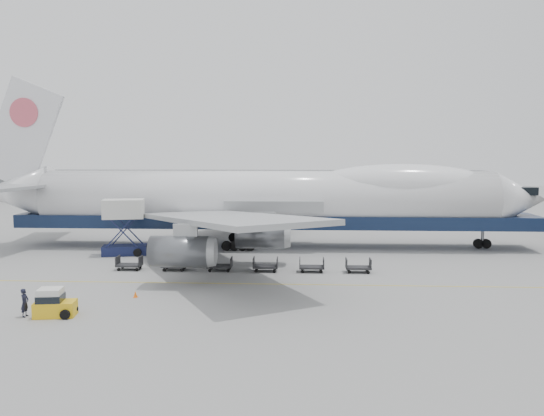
# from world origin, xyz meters

# --- Properties ---
(ground) EXTENTS (260.00, 260.00, 0.00)m
(ground) POSITION_xyz_m (0.00, 0.00, 0.00)
(ground) COLOR gray
(ground) RESTS_ON ground
(apron_line) EXTENTS (60.00, 0.15, 0.01)m
(apron_line) POSITION_xyz_m (0.00, -6.00, 0.01)
(apron_line) COLOR gold
(apron_line) RESTS_ON ground
(hangar) EXTENTS (110.00, 8.00, 7.00)m
(hangar) POSITION_xyz_m (-10.00, 70.00, 3.50)
(hangar) COLOR slate
(hangar) RESTS_ON ground
(airliner) EXTENTS (67.00, 55.30, 19.98)m
(airliner) POSITION_xyz_m (0.64, 12.00, 5.62)
(airliner) COLOR white
(airliner) RESTS_ON ground
(catering_truck) EXTENTS (5.00, 3.89, 6.02)m
(catering_truck) POSITION_xyz_m (-15.04, 6.12, 3.43)
(catering_truck) COLOR #161D43
(catering_truck) RESTS_ON ground
(baggage_tug) EXTENTS (2.82, 1.78, 1.93)m
(baggage_tug) POSITION_xyz_m (-12.73, -15.54, 0.86)
(baggage_tug) COLOR yellow
(baggage_tug) RESTS_ON ground
(ground_worker) EXTENTS (0.48, 0.72, 1.93)m
(ground_worker) POSITION_xyz_m (-14.61, -15.72, 0.96)
(ground_worker) COLOR black
(ground_worker) RESTS_ON ground
(traffic_cone) EXTENTS (0.34, 0.34, 0.50)m
(traffic_cone) POSITION_xyz_m (-8.66, -10.61, 0.24)
(traffic_cone) COLOR #FF660D
(traffic_cone) RESTS_ON ground
(dolly_0) EXTENTS (2.30, 1.35, 1.30)m
(dolly_0) POSITION_xyz_m (-12.17, -1.21, 0.53)
(dolly_0) COLOR #2D2D30
(dolly_0) RESTS_ON ground
(dolly_1) EXTENTS (2.30, 1.35, 1.30)m
(dolly_1) POSITION_xyz_m (-7.87, -1.21, 0.53)
(dolly_1) COLOR #2D2D30
(dolly_1) RESTS_ON ground
(dolly_2) EXTENTS (2.30, 1.35, 1.30)m
(dolly_2) POSITION_xyz_m (-3.57, -1.21, 0.53)
(dolly_2) COLOR #2D2D30
(dolly_2) RESTS_ON ground
(dolly_3) EXTENTS (2.30, 1.35, 1.30)m
(dolly_3) POSITION_xyz_m (0.72, -1.21, 0.53)
(dolly_3) COLOR #2D2D30
(dolly_3) RESTS_ON ground
(dolly_4) EXTENTS (2.30, 1.35, 1.30)m
(dolly_4) POSITION_xyz_m (5.02, -1.21, 0.53)
(dolly_4) COLOR #2D2D30
(dolly_4) RESTS_ON ground
(dolly_5) EXTENTS (2.30, 1.35, 1.30)m
(dolly_5) POSITION_xyz_m (9.31, -1.21, 0.53)
(dolly_5) COLOR #2D2D30
(dolly_5) RESTS_ON ground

